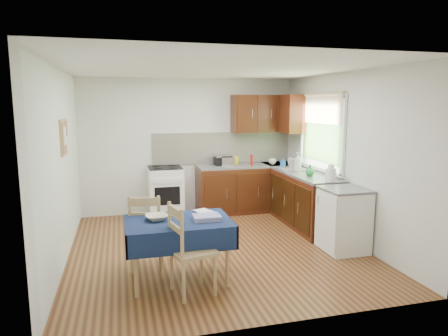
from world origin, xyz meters
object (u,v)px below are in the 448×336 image
object	(u,v)px
chair_far	(146,229)
dining_table	(179,229)
toaster	(227,162)
kettle	(331,173)
dish_rack	(293,169)
chair_near	(188,247)
sandwich_press	(223,160)

from	to	relation	value
chair_far	dining_table	bearing A→B (deg)	136.83
dining_table	toaster	xyz separation A→B (m)	(1.30, 2.65, 0.37)
chair_far	toaster	size ratio (longest dim) A/B	4.02
kettle	dish_rack	bearing A→B (deg)	96.90
dining_table	chair_near	world-z (taller)	chair_near
dish_rack	dining_table	bearing A→B (deg)	-163.98
dining_table	sandwich_press	size ratio (longest dim) A/B	3.70
dining_table	toaster	size ratio (longest dim) A/B	5.05
chair_far	dish_rack	world-z (taller)	dish_rack
chair_far	kettle	distance (m)	2.83
dining_table	chair_near	xyz separation A→B (m)	(0.05, -0.36, -0.09)
dining_table	sandwich_press	bearing A→B (deg)	54.57
dining_table	dish_rack	xyz separation A→B (m)	(2.29, 1.92, 0.31)
chair_near	chair_far	bearing A→B (deg)	12.68
dining_table	dish_rack	distance (m)	3.00
chair_far	kettle	xyz separation A→B (m)	(2.75, 0.43, 0.51)
dining_table	chair_far	distance (m)	0.57
dish_rack	kettle	distance (m)	1.05
dining_table	kettle	xyz separation A→B (m)	(2.41, 0.88, 0.40)
chair_far	dish_rack	bearing A→B (deg)	-140.66
chair_far	dish_rack	xyz separation A→B (m)	(2.62, 1.47, 0.42)
sandwich_press	dish_rack	bearing A→B (deg)	-34.13
chair_far	chair_near	size ratio (longest dim) A/B	0.95
dining_table	chair_near	size ratio (longest dim) A/B	1.20
sandwich_press	dish_rack	world-z (taller)	dish_rack
dining_table	sandwich_press	world-z (taller)	sandwich_press
sandwich_press	dish_rack	size ratio (longest dim) A/B	0.75
chair_far	sandwich_press	world-z (taller)	sandwich_press
dining_table	chair_far	size ratio (longest dim) A/B	1.26
chair_near	dish_rack	size ratio (longest dim) A/B	2.32
dish_rack	kettle	size ratio (longest dim) A/B	1.69
toaster	kettle	size ratio (longest dim) A/B	0.93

